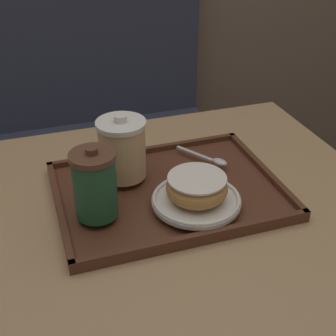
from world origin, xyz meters
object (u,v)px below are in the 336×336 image
object	(u,v)px
coffee_cup_rear	(122,148)
donut_chocolate_glazed	(197,187)
spoon	(213,160)
coffee_cup_front	(95,184)

from	to	relation	value
coffee_cup_rear	donut_chocolate_glazed	size ratio (longest dim) A/B	1.16
coffee_cup_rear	spoon	xyz separation A→B (m)	(0.20, -0.01, -0.06)
donut_chocolate_glazed	spoon	xyz separation A→B (m)	(0.09, 0.13, -0.03)
donut_chocolate_glazed	coffee_cup_front	bearing A→B (deg)	172.18
coffee_cup_rear	donut_chocolate_glazed	bearing A→B (deg)	-52.54
donut_chocolate_glazed	coffee_cup_rear	bearing A→B (deg)	127.46
donut_chocolate_glazed	spoon	bearing A→B (deg)	55.43
coffee_cup_front	donut_chocolate_glazed	xyz separation A→B (m)	(0.18, -0.03, -0.03)
spoon	coffee_cup_rear	bearing A→B (deg)	-125.25
coffee_cup_front	coffee_cup_rear	size ratio (longest dim) A/B	1.01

